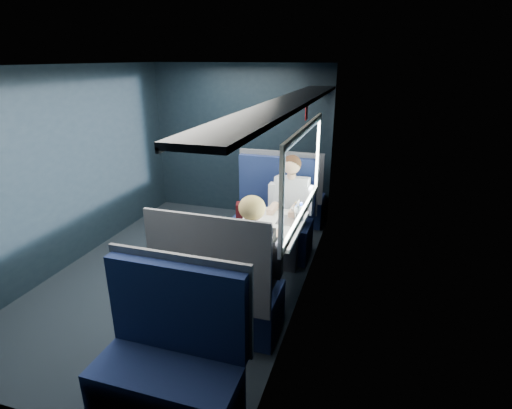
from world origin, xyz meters
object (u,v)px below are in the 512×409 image
(seat_bay_far, at_px, (221,294))
(laptop, at_px, (293,217))
(bottle_small, at_px, (301,213))
(cup, at_px, (295,212))
(woman, at_px, (254,258))
(man, at_px, (289,205))
(table, at_px, (268,232))
(seat_row_back, at_px, (170,367))
(seat_bay_near, at_px, (272,220))
(seat_row_front, at_px, (289,198))

(seat_bay_far, xyz_separation_m, laptop, (0.40, 1.03, 0.38))
(seat_bay_far, distance_m, bottle_small, 1.26)
(seat_bay_far, relative_size, cup, 12.58)
(cup, bearing_deg, bottle_small, -46.74)
(woman, distance_m, cup, 1.02)
(laptop, bearing_deg, man, 105.88)
(table, xyz_separation_m, laptop, (0.22, 0.16, 0.14))
(seat_row_back, distance_m, man, 2.53)
(seat_bay_near, bearing_deg, cup, -54.54)
(seat_bay_far, xyz_separation_m, cup, (0.39, 1.18, 0.38))
(table, height_order, laptop, laptop)
(seat_row_back, relative_size, laptop, 4.06)
(woman, height_order, laptop, woman)
(seat_row_front, relative_size, laptop, 4.06)
(seat_bay_far, height_order, seat_row_front, seat_bay_far)
(seat_bay_near, distance_m, man, 0.43)
(seat_row_front, relative_size, man, 0.88)
(seat_bay_near, bearing_deg, bottle_small, -53.35)
(table, bearing_deg, cup, 55.16)
(seat_row_front, bearing_deg, seat_bay_near, -90.56)
(table, relative_size, seat_bay_far, 0.79)
(woman, bearing_deg, table, 95.45)
(man, bearing_deg, bottle_small, -64.68)
(cup, bearing_deg, table, -124.84)
(seat_row_front, distance_m, cup, 1.59)
(bottle_small, bearing_deg, seat_bay_near, 126.65)
(laptop, bearing_deg, seat_row_front, 103.85)
(seat_row_front, bearing_deg, man, -77.17)
(table, height_order, cup, cup)
(man, height_order, cup, man)
(seat_bay_near, height_order, seat_row_front, seat_bay_near)
(seat_row_front, bearing_deg, table, -84.20)
(seat_row_back, relative_size, woman, 0.88)
(table, xyz_separation_m, bottle_small, (0.30, 0.21, 0.17))
(seat_row_front, distance_m, laptop, 1.73)
(man, height_order, laptop, man)
(seat_row_back, bearing_deg, table, 84.20)
(seat_row_back, height_order, bottle_small, seat_row_back)
(seat_row_back, height_order, laptop, seat_row_back)
(man, bearing_deg, seat_bay_far, -99.03)
(seat_bay_near, relative_size, cup, 12.58)
(seat_row_back, bearing_deg, seat_bay_far, 90.00)
(table, relative_size, woman, 0.76)
(seat_bay_near, distance_m, woman, 1.63)
(man, bearing_deg, seat_bay_near, 146.55)
(seat_row_back, bearing_deg, man, 84.28)
(bottle_small, distance_m, cup, 0.13)
(seat_bay_near, distance_m, cup, 0.79)
(man, xyz_separation_m, cup, (0.14, -0.39, 0.07))
(table, height_order, man, man)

